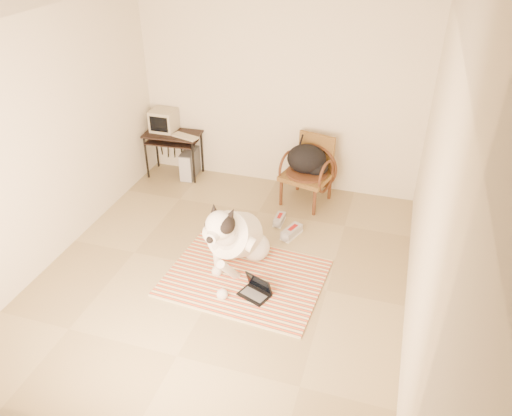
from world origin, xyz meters
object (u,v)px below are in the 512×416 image
at_px(dog, 235,237).
at_px(laptop, 256,290).
at_px(rattan_chair, 309,171).
at_px(crt_monitor, 164,120).
at_px(pc_tower, 190,164).
at_px(computer_desk, 173,140).
at_px(backpack, 308,160).

height_order(dog, laptop, dog).
bearing_deg(dog, laptop, -49.05).
distance_m(dog, rattan_chair, 1.76).
relative_size(crt_monitor, pc_tower, 0.77).
bearing_deg(pc_tower, laptop, -52.59).
relative_size(dog, laptop, 3.62).
bearing_deg(rattan_chair, dog, -105.84).
bearing_deg(computer_desk, crt_monitor, 152.24).
bearing_deg(pc_tower, backpack, -5.01).
bearing_deg(dog, crt_monitor, 132.75).
height_order(crt_monitor, rattan_chair, crt_monitor).
height_order(computer_desk, rattan_chair, rattan_chair).
relative_size(laptop, crt_monitor, 1.07).
xyz_separation_m(dog, backpack, (0.46, 1.70, 0.22)).
bearing_deg(laptop, computer_desk, 131.28).
relative_size(computer_desk, crt_monitor, 2.39).
bearing_deg(backpack, dog, -105.24).
relative_size(laptop, rattan_chair, 0.41).
bearing_deg(rattan_chair, pc_tower, 174.58).
distance_m(crt_monitor, pc_tower, 0.75).
distance_m(pc_tower, backpack, 1.90).
xyz_separation_m(laptop, computer_desk, (-2.00, 2.28, 0.51)).
height_order(laptop, crt_monitor, crt_monitor).
relative_size(laptop, backpack, 0.66).
height_order(dog, pc_tower, dog).
bearing_deg(computer_desk, rattan_chair, -4.04).
relative_size(pc_tower, backpack, 0.79).
height_order(rattan_chair, backpack, rattan_chair).
bearing_deg(dog, computer_desk, 131.36).
bearing_deg(backpack, laptop, -92.23).
xyz_separation_m(dog, crt_monitor, (-1.77, 1.92, 0.45)).
bearing_deg(crt_monitor, laptop, -47.58).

